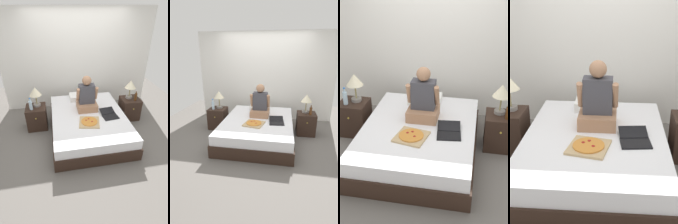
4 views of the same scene
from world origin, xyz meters
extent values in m
plane|color=#66605B|center=(0.00, 0.00, 0.00)|extent=(5.92, 5.92, 0.00)
cube|color=silver|center=(0.00, 1.41, 1.25)|extent=(3.92, 0.12, 2.50)
cube|color=black|center=(0.00, 0.00, 0.13)|extent=(1.62, 2.10, 0.26)
cube|color=white|center=(0.00, 0.00, 0.36)|extent=(1.57, 2.04, 0.20)
cube|color=black|center=(-1.14, 0.40, 0.27)|extent=(0.44, 0.44, 0.54)
sphere|color=gold|center=(-1.14, 0.16, 0.38)|extent=(0.03, 0.03, 0.03)
cylinder|color=gray|center=(-1.10, 0.45, 0.56)|extent=(0.16, 0.16, 0.05)
cylinder|color=olive|center=(-1.10, 0.45, 0.70)|extent=(0.02, 0.02, 0.22)
cone|color=beige|center=(-1.10, 0.45, 0.90)|extent=(0.26, 0.26, 0.18)
cylinder|color=silver|center=(-1.22, 0.31, 0.64)|extent=(0.07, 0.07, 0.20)
cylinder|color=silver|center=(-1.22, 0.31, 0.77)|extent=(0.03, 0.03, 0.06)
cylinder|color=blue|center=(-1.22, 0.31, 0.81)|extent=(0.04, 0.04, 0.02)
cube|color=black|center=(1.14, 0.40, 0.27)|extent=(0.44, 0.44, 0.54)
sphere|color=gold|center=(1.14, 0.16, 0.38)|extent=(0.03, 0.03, 0.03)
cylinder|color=gray|center=(1.11, 0.45, 0.56)|extent=(0.16, 0.16, 0.05)
cylinder|color=olive|center=(1.11, 0.45, 0.70)|extent=(0.02, 0.02, 0.22)
cone|color=beige|center=(1.11, 0.45, 0.90)|extent=(0.26, 0.26, 0.18)
cylinder|color=#512D14|center=(1.21, 0.30, 0.63)|extent=(0.06, 0.06, 0.18)
cylinder|color=#512D14|center=(1.21, 0.30, 0.74)|extent=(0.03, 0.03, 0.05)
cube|color=white|center=(-0.06, 0.77, 0.52)|extent=(0.52, 0.34, 0.12)
cube|color=#A37556|center=(0.01, 0.24, 0.54)|extent=(0.44, 0.40, 0.16)
cube|color=#3F3F47|center=(0.01, 0.27, 0.83)|extent=(0.34, 0.20, 0.42)
sphere|color=#A37556|center=(0.01, 0.27, 1.14)|extent=(0.20, 0.20, 0.20)
cylinder|color=#A37556|center=(-0.19, 0.22, 0.85)|extent=(0.07, 0.18, 0.32)
cylinder|color=#A37556|center=(0.21, 0.22, 0.85)|extent=(0.07, 0.18, 0.32)
cube|color=black|center=(0.44, -0.19, 0.47)|extent=(0.34, 0.25, 0.02)
cube|color=black|center=(0.42, 0.01, 0.50)|extent=(0.33, 0.23, 0.06)
cube|color=tan|center=(-0.04, -0.31, 0.47)|extent=(0.47, 0.47, 0.03)
cylinder|color=#CC7F33|center=(-0.04, -0.31, 0.49)|extent=(0.33, 0.33, 0.02)
cylinder|color=maroon|center=(-0.10, -0.27, 0.50)|extent=(0.04, 0.04, 0.00)
cylinder|color=maroon|center=(0.01, -0.34, 0.50)|extent=(0.04, 0.04, 0.00)
cylinder|color=maroon|center=(-0.04, -0.23, 0.50)|extent=(0.04, 0.04, 0.00)
camera|label=1|loc=(-0.68, -3.14, 2.51)|focal=28.00mm
camera|label=2|loc=(0.55, -3.76, 1.95)|focal=28.00mm
camera|label=3|loc=(0.77, -3.70, 2.70)|focal=50.00mm
camera|label=4|loc=(0.23, -3.10, 2.05)|focal=50.00mm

